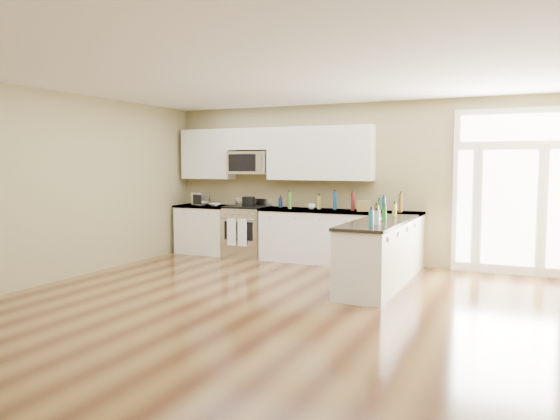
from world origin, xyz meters
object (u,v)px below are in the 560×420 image
at_px(stockpot, 249,201).
at_px(toaster_oven, 201,199).
at_px(peninsula_cabinet, 379,256).
at_px(kitchen_range, 247,231).

height_order(stockpot, toaster_oven, toaster_oven).
distance_m(stockpot, toaster_oven, 0.99).
xyz_separation_m(peninsula_cabinet, toaster_oven, (-3.84, 1.36, 0.63)).
bearing_deg(peninsula_cabinet, toaster_oven, 160.47).
relative_size(kitchen_range, toaster_oven, 3.72).
xyz_separation_m(kitchen_range, toaster_oven, (-0.95, -0.09, 0.58)).
bearing_deg(stockpot, toaster_oven, -173.37).
distance_m(peninsula_cabinet, toaster_oven, 4.12).
xyz_separation_m(peninsula_cabinet, stockpot, (-2.86, 1.48, 0.61)).
bearing_deg(kitchen_range, peninsula_cabinet, -26.61).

